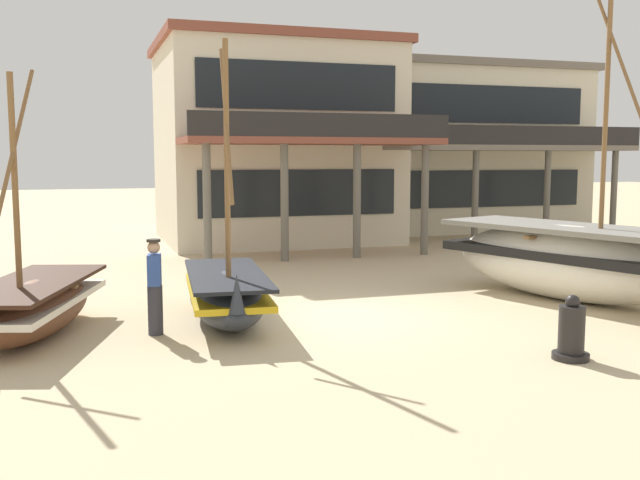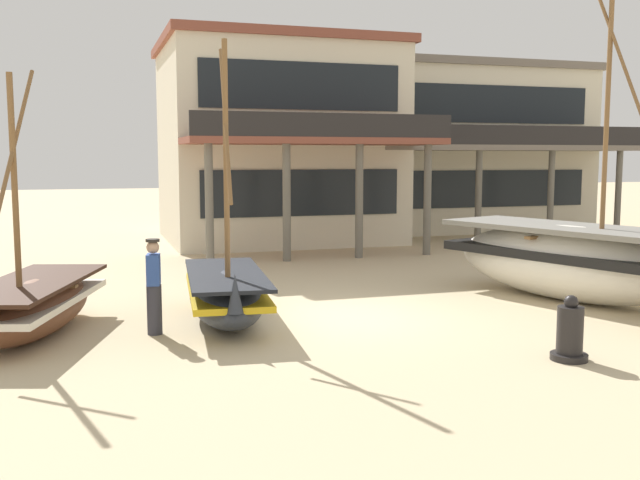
# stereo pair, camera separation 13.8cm
# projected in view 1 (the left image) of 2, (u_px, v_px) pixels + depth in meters

# --- Properties ---
(ground_plane) EXTENTS (120.00, 120.00, 0.00)m
(ground_plane) POSITION_uv_depth(u_px,v_px,m) (336.00, 317.00, 14.04)
(ground_plane) COLOR #CCB78E
(fishing_boat_near_left) EXTENTS (1.78, 4.11, 5.15)m
(fishing_boat_near_left) POSITION_uv_depth(u_px,v_px,m) (227.00, 294.00, 13.61)
(fishing_boat_near_left) COLOR #2D333D
(fishing_boat_near_left) RESTS_ON ground
(fishing_boat_centre_large) EXTENTS (3.77, 6.11, 8.15)m
(fishing_boat_centre_large) POSITION_uv_depth(u_px,v_px,m) (570.00, 259.00, 15.68)
(fishing_boat_centre_large) COLOR silver
(fishing_boat_centre_large) RESTS_ON ground
(fishing_boat_far_right) EXTENTS (2.60, 4.35, 4.60)m
(fishing_boat_far_right) POSITION_uv_depth(u_px,v_px,m) (32.00, 306.00, 12.50)
(fishing_boat_far_right) COLOR brown
(fishing_boat_far_right) RESTS_ON ground
(fisherman_by_hull) EXTENTS (0.28, 0.39, 1.68)m
(fisherman_by_hull) POSITION_uv_depth(u_px,v_px,m) (155.00, 288.00, 12.57)
(fisherman_by_hull) COLOR #33333D
(fisherman_by_hull) RESTS_ON ground
(capstan_winch) EXTENTS (0.57, 0.57, 1.01)m
(capstan_winch) POSITION_uv_depth(u_px,v_px,m) (571.00, 333.00, 11.08)
(capstan_winch) COLOR black
(capstan_winch) RESTS_ON ground
(harbor_building_main) EXTENTS (8.36, 9.69, 7.25)m
(harbor_building_main) POSITION_uv_depth(u_px,v_px,m) (273.00, 142.00, 26.83)
(harbor_building_main) COLOR beige
(harbor_building_main) RESTS_ON ground
(harbor_building_annex) EXTENTS (11.19, 9.61, 6.95)m
(harbor_building_annex) POSITION_uv_depth(u_px,v_px,m) (442.00, 148.00, 31.86)
(harbor_building_annex) COLOR beige
(harbor_building_annex) RESTS_ON ground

